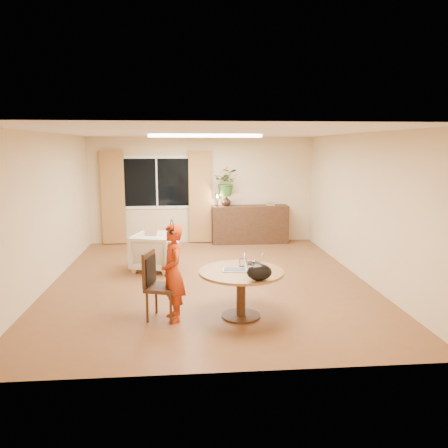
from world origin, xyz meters
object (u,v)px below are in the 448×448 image
at_px(dining_table, 241,281).
at_px(armchair, 154,252).
at_px(dining_chair, 163,286).
at_px(child, 173,273).
at_px(sideboard, 250,224).

xyz_separation_m(dining_table, armchair, (-1.37, 2.51, -0.17)).
distance_m(dining_table, armchair, 2.86).
height_order(dining_chair, armchair, dining_chair).
xyz_separation_m(child, sideboard, (1.75, 4.77, -0.21)).
relative_size(dining_chair, armchair, 1.20).
xyz_separation_m(dining_table, child, (-0.94, -0.03, 0.14)).
bearing_deg(dining_table, dining_chair, 178.77).
relative_size(armchair, sideboard, 0.42).
relative_size(dining_table, armchair, 1.49).
bearing_deg(armchair, dining_table, 134.13).
relative_size(dining_table, child, 0.88).
relative_size(child, armchair, 1.70).
distance_m(dining_chair, sideboard, 5.09).
height_order(child, armchair, child).
bearing_deg(dining_chair, dining_table, 16.03).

